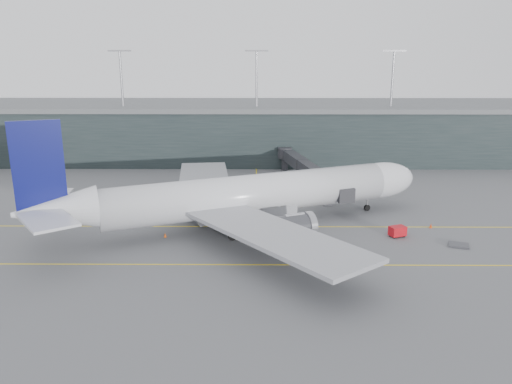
{
  "coord_description": "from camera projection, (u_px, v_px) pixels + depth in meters",
  "views": [
    {
      "loc": [
        5.84,
        -83.69,
        27.69
      ],
      "look_at": [
        5.23,
        -4.0,
        6.06
      ],
      "focal_mm": 35.0,
      "sensor_mm": 36.0,
      "label": 1
    }
  ],
  "objects": [
    {
      "name": "baggage_dolly",
      "position": [
        459.0,
        245.0,
        75.44
      ],
      "size": [
        3.51,
        3.15,
        0.29
      ],
      "primitive_type": "cube",
      "rotation": [
        0.0,
        0.0,
        -0.34
      ],
      "color": "#38383D",
      "rests_on": "ground"
    },
    {
      "name": "uld_a",
      "position": [
        211.0,
        199.0,
        96.53
      ],
      "size": [
        2.64,
        2.43,
        1.93
      ],
      "rotation": [
        0.0,
        0.0,
        0.43
      ],
      "color": "#3B3C40",
      "rests_on": "ground"
    },
    {
      "name": "cone_wing_port",
      "position": [
        267.0,
        200.0,
        98.37
      ],
      "size": [
        0.4,
        0.4,
        0.64
      ],
      "primitive_type": "cone",
      "color": "#F6590D",
      "rests_on": "ground"
    },
    {
      "name": "main_aircraft",
      "position": [
        248.0,
        196.0,
        82.73
      ],
      "size": [
        66.19,
        61.08,
        19.39
      ],
      "rotation": [
        0.0,
        0.0,
        0.4
      ],
      "color": "silver",
      "rests_on": "ground"
    },
    {
      "name": "cone_tail",
      "position": [
        165.0,
        235.0,
        79.14
      ],
      "size": [
        0.45,
        0.45,
        0.72
      ],
      "primitive_type": "cone",
      "color": "#CF4A0B",
      "rests_on": "ground"
    },
    {
      "name": "terminal",
      "position": [
        239.0,
        130.0,
        142.03
      ],
      "size": [
        240.0,
        36.0,
        29.0
      ],
      "color": "#1E2829",
      "rests_on": "ground"
    },
    {
      "name": "taxiline_b",
      "position": [
        217.0,
        265.0,
        68.75
      ],
      "size": [
        160.0,
        0.25,
        0.02
      ],
      "primitive_type": "cube",
      "color": "yellow",
      "rests_on": "ground"
    },
    {
      "name": "gse_cart",
      "position": [
        397.0,
        231.0,
        79.22
      ],
      "size": [
        2.93,
        2.41,
        1.71
      ],
      "rotation": [
        0.0,
        0.0,
        0.38
      ],
      "color": "red",
      "rests_on": "ground"
    },
    {
      "name": "jet_bridge",
      "position": [
        313.0,
        169.0,
        107.78
      ],
      "size": [
        10.9,
        43.44,
        5.81
      ],
      "rotation": [
        0.0,
        0.0,
        0.22
      ],
      "color": "#26272B",
      "rests_on": "ground"
    },
    {
      "name": "ground",
      "position": [
        227.0,
        219.0,
        88.06
      ],
      "size": [
        320.0,
        320.0,
        0.0
      ],
      "primitive_type": "plane",
      "color": "#58585D",
      "rests_on": "ground"
    },
    {
      "name": "taxiline_lead_main",
      "position": [
        256.0,
        190.0,
        107.32
      ],
      "size": [
        0.25,
        60.0,
        0.02
      ],
      "primitive_type": "cube",
      "color": "yellow",
      "rests_on": "ground"
    },
    {
      "name": "cone_nose",
      "position": [
        431.0,
        226.0,
        83.38
      ],
      "size": [
        0.5,
        0.5,
        0.8
      ],
      "primitive_type": "cone",
      "color": "red",
      "rests_on": "ground"
    },
    {
      "name": "uld_b",
      "position": [
        225.0,
        196.0,
        99.36
      ],
      "size": [
        2.01,
        1.74,
        1.6
      ],
      "rotation": [
        0.0,
        0.0,
        -0.21
      ],
      "color": "#3B3C40",
      "rests_on": "ground"
    },
    {
      "name": "cone_wing_stbd",
      "position": [
        297.0,
        257.0,
        70.38
      ],
      "size": [
        0.43,
        0.43,
        0.69
      ],
      "primitive_type": "cone",
      "color": "red",
      "rests_on": "ground"
    },
    {
      "name": "taxiline_a",
      "position": [
        225.0,
        226.0,
        84.19
      ],
      "size": [
        160.0,
        0.25,
        0.02
      ],
      "primitive_type": "cube",
      "color": "yellow",
      "rests_on": "ground"
    },
    {
      "name": "uld_c",
      "position": [
        234.0,
        198.0,
        98.11
      ],
      "size": [
        2.21,
        1.99,
        1.66
      ],
      "rotation": [
        0.0,
        0.0,
        0.34
      ],
      "color": "#3B3C40",
      "rests_on": "ground"
    }
  ]
}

